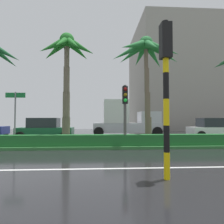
# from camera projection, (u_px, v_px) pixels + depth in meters

# --- Properties ---
(ground_plane) EXTENTS (90.00, 42.00, 0.10)m
(ground_plane) POSITION_uv_depth(u_px,v_px,m) (31.00, 144.00, 13.13)
(ground_plane) COLOR black
(median_strip) EXTENTS (85.50, 4.00, 0.15)m
(median_strip) POSITION_uv_depth(u_px,v_px,m) (26.00, 144.00, 12.14)
(median_strip) COLOR #2D6B33
(median_strip) RESTS_ON ground_plane
(median_hedge) EXTENTS (76.50, 0.70, 0.60)m
(median_hedge) POSITION_uv_depth(u_px,v_px,m) (16.00, 141.00, 10.76)
(median_hedge) COLOR #1E6028
(median_hedge) RESTS_ON median_strip
(palm_tree_centre) EXTENTS (3.52, 3.52, 6.85)m
(palm_tree_centre) POSITION_uv_depth(u_px,v_px,m) (67.00, 56.00, 12.45)
(palm_tree_centre) COLOR #665B49
(palm_tree_centre) RESTS_ON median_strip
(palm_tree_centre_right) EXTENTS (4.54, 4.69, 6.91)m
(palm_tree_centre_right) POSITION_uv_depth(u_px,v_px,m) (146.00, 55.00, 13.12)
(palm_tree_centre_right) COLOR brown
(palm_tree_centre_right) RESTS_ON median_strip
(traffic_signal_median_right) EXTENTS (0.28, 0.43, 3.33)m
(traffic_signal_median_right) POSITION_uv_depth(u_px,v_px,m) (125.00, 104.00, 10.97)
(traffic_signal_median_right) COLOR #4C4C47
(traffic_signal_median_right) RESTS_ON median_strip
(street_name_sign) EXTENTS (1.10, 0.08, 3.00)m
(street_name_sign) POSITION_uv_depth(u_px,v_px,m) (15.00, 111.00, 11.30)
(street_name_sign) COLOR slate
(street_name_sign) RESTS_ON median_strip
(traffic_signal_foreground) EXTENTS (0.28, 0.43, 4.27)m
(traffic_signal_foreground) POSITION_uv_depth(u_px,v_px,m) (166.00, 70.00, 5.42)
(traffic_signal_foreground) COLOR yellow
(traffic_signal_foreground) RESTS_ON ground_plane
(car_in_traffic_third) EXTENTS (4.30, 2.02, 1.72)m
(car_in_traffic_third) POSITION_uv_depth(u_px,v_px,m) (45.00, 129.00, 15.97)
(car_in_traffic_third) COLOR #195133
(car_in_traffic_third) RESTS_ON ground_plane
(box_truck_lead) EXTENTS (6.40, 2.64, 3.46)m
(box_truck_lead) POSITION_uv_depth(u_px,v_px,m) (126.00, 120.00, 19.46)
(box_truck_lead) COLOR silver
(box_truck_lead) RESTS_ON ground_plane
(car_in_traffic_fourth) EXTENTS (4.30, 2.02, 1.72)m
(car_in_traffic_fourth) POSITION_uv_depth(u_px,v_px,m) (214.00, 129.00, 16.99)
(car_in_traffic_fourth) COLOR white
(car_in_traffic_fourth) RESTS_ON ground_plane
(building_far_right) EXTENTS (20.45, 15.34, 17.09)m
(building_far_right) POSITION_uv_depth(u_px,v_px,m) (193.00, 80.00, 35.21)
(building_far_right) COLOR gray
(building_far_right) RESTS_ON ground_plane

